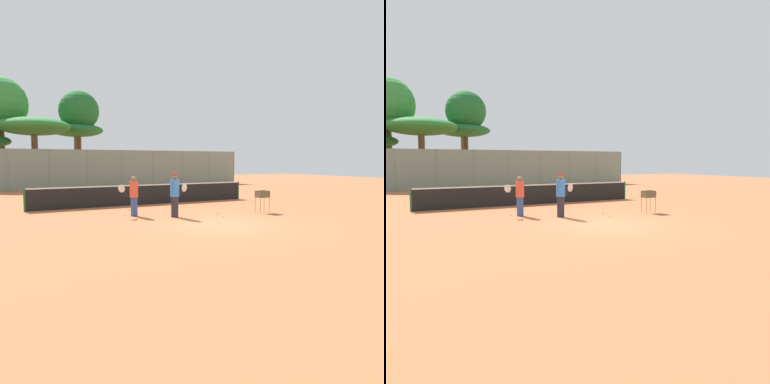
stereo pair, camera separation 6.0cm
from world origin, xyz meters
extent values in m
plane|color=#B7663D|center=(0.00, 0.00, 0.00)|extent=(80.00, 80.00, 0.00)
cylinder|color=#26592D|center=(-5.98, 7.22, 0.54)|extent=(0.10, 0.10, 1.07)
cylinder|color=#26592D|center=(5.98, 7.22, 0.54)|extent=(0.10, 0.10, 1.07)
cube|color=black|center=(0.00, 7.22, 0.51)|extent=(11.97, 0.01, 1.01)
cube|color=white|center=(0.00, 7.22, 1.04)|extent=(11.97, 0.02, 0.06)
cylinder|color=gray|center=(-6.00, 20.47, 1.63)|extent=(0.08, 0.08, 3.27)
cylinder|color=gray|center=(-3.00, 20.47, 1.63)|extent=(0.08, 0.08, 3.27)
cylinder|color=gray|center=(0.00, 20.47, 1.63)|extent=(0.08, 0.08, 3.27)
cylinder|color=gray|center=(3.00, 20.47, 1.63)|extent=(0.08, 0.08, 3.27)
cylinder|color=gray|center=(6.00, 20.47, 1.63)|extent=(0.08, 0.08, 3.27)
cylinder|color=gray|center=(9.01, 20.47, 1.63)|extent=(0.08, 0.08, 3.27)
cylinder|color=gray|center=(12.01, 20.47, 1.63)|extent=(0.08, 0.08, 3.27)
cylinder|color=gray|center=(15.01, 20.47, 1.63)|extent=(0.08, 0.08, 3.27)
cube|color=gray|center=(0.00, 20.47, 1.63)|extent=(30.02, 0.01, 3.27)
cylinder|color=brown|center=(0.35, 24.72, 2.93)|extent=(0.30, 0.30, 5.87)
sphere|color=#1E6028|center=(0.35, 24.72, 6.98)|extent=(3.70, 3.70, 3.70)
cylinder|color=brown|center=(-3.80, 22.79, 2.23)|extent=(0.52, 0.52, 4.46)
ellipsoid|color=#28722D|center=(-3.80, 22.79, 5.20)|extent=(5.96, 5.96, 1.49)
cylinder|color=brown|center=(-6.18, 25.67, 2.94)|extent=(0.54, 0.54, 5.88)
sphere|color=#338438|center=(-6.18, 25.67, 7.27)|extent=(4.66, 4.66, 4.66)
cylinder|color=brown|center=(0.14, 24.99, 2.29)|extent=(0.52, 0.52, 4.58)
ellipsoid|color=#1E6028|center=(0.14, 24.99, 5.19)|extent=(4.90, 4.90, 1.23)
cylinder|color=#334C8C|center=(-2.05, 3.55, 0.40)|extent=(0.28, 0.28, 0.80)
cylinder|color=#E54C38|center=(-2.05, 3.55, 1.13)|extent=(0.35, 0.35, 0.67)
sphere|color=#8C6647|center=(-2.05, 3.55, 1.58)|extent=(0.22, 0.22, 0.22)
cylinder|color=black|center=(-2.41, 3.55, 0.97)|extent=(0.15, 0.03, 0.27)
ellipsoid|color=silver|center=(-2.58, 3.55, 1.19)|extent=(0.40, 0.04, 0.43)
cylinder|color=#26262D|center=(-0.67, 2.46, 0.43)|extent=(0.30, 0.30, 0.85)
cylinder|color=blue|center=(-0.67, 2.46, 1.21)|extent=(0.37, 0.37, 0.71)
sphere|color=#8C6647|center=(-0.67, 2.46, 1.68)|extent=(0.23, 0.23, 0.23)
cylinder|color=red|center=(-0.67, 2.46, 1.78)|extent=(0.24, 0.24, 0.06)
cylinder|color=black|center=(-0.56, 2.11, 1.03)|extent=(0.07, 0.15, 0.27)
ellipsoid|color=silver|center=(-0.50, 1.94, 1.25)|extent=(0.15, 0.39, 0.43)
cylinder|color=brown|center=(3.10, 1.57, 0.34)|extent=(0.02, 0.02, 0.69)
cylinder|color=brown|center=(3.61, 1.57, 0.34)|extent=(0.02, 0.02, 0.69)
cylinder|color=brown|center=(3.10, 1.93, 0.34)|extent=(0.02, 0.02, 0.69)
cylinder|color=brown|center=(3.61, 1.93, 0.34)|extent=(0.02, 0.02, 0.69)
cube|color=brown|center=(3.36, 1.75, 0.69)|extent=(0.55, 0.40, 0.01)
cube|color=brown|center=(3.36, 1.55, 0.84)|extent=(0.55, 0.01, 0.30)
cube|color=brown|center=(3.36, 1.95, 0.84)|extent=(0.55, 0.01, 0.30)
cube|color=brown|center=(3.08, 1.75, 0.84)|extent=(0.01, 0.40, 0.30)
cube|color=brown|center=(3.63, 1.75, 0.84)|extent=(0.01, 0.40, 0.30)
sphere|color=#D1E54C|center=(3.53, 1.84, 0.73)|extent=(0.07, 0.07, 0.07)
sphere|color=#D1E54C|center=(3.48, 1.81, 0.73)|extent=(0.07, 0.07, 0.07)
sphere|color=#D1E54C|center=(3.50, 1.84, 0.73)|extent=(0.07, 0.07, 0.07)
sphere|color=#D1E54C|center=(3.19, 1.84, 0.79)|extent=(0.07, 0.07, 0.07)
sphere|color=#D1E54C|center=(3.42, 1.73, 0.79)|extent=(0.07, 0.07, 0.07)
sphere|color=#D1E54C|center=(3.21, 1.63, 0.79)|extent=(0.07, 0.07, 0.07)
sphere|color=#D1E54C|center=(3.39, 1.75, 0.73)|extent=(0.07, 0.07, 0.07)
sphere|color=#D1E54C|center=(3.45, 1.70, 0.79)|extent=(0.07, 0.07, 0.07)
sphere|color=#D1E54C|center=(3.42, 1.63, 0.73)|extent=(0.07, 0.07, 0.07)
sphere|color=#D1E54C|center=(3.43, 1.76, 0.73)|extent=(0.07, 0.07, 0.07)
sphere|color=#D1E54C|center=(3.28, 1.67, 0.73)|extent=(0.07, 0.07, 0.07)
sphere|color=#D1E54C|center=(3.58, 1.74, 0.79)|extent=(0.07, 0.07, 0.07)
sphere|color=#D1E54C|center=(3.42, 1.78, 0.79)|extent=(0.07, 0.07, 0.07)
sphere|color=#D1E54C|center=(3.53, 1.79, 0.73)|extent=(0.07, 0.07, 0.07)
sphere|color=#D1E54C|center=(-2.38, 3.79, 0.03)|extent=(0.07, 0.07, 0.07)
sphere|color=#D1E54C|center=(4.75, 5.01, 0.03)|extent=(0.07, 0.07, 0.07)
sphere|color=#D1E54C|center=(1.04, 1.42, 0.03)|extent=(0.07, 0.07, 0.07)
sphere|color=#D1E54C|center=(-1.65, 5.40, 0.03)|extent=(0.07, 0.07, 0.07)
sphere|color=#D1E54C|center=(-1.40, 5.03, 0.03)|extent=(0.07, 0.07, 0.07)
sphere|color=#D1E54C|center=(1.33, 2.36, 0.03)|extent=(0.07, 0.07, 0.07)
sphere|color=#D1E54C|center=(5.92, 3.67, 0.03)|extent=(0.07, 0.07, 0.07)
camera|label=1|loc=(-7.46, -11.35, 2.33)|focal=35.00mm
camera|label=2|loc=(-7.41, -11.38, 2.33)|focal=35.00mm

